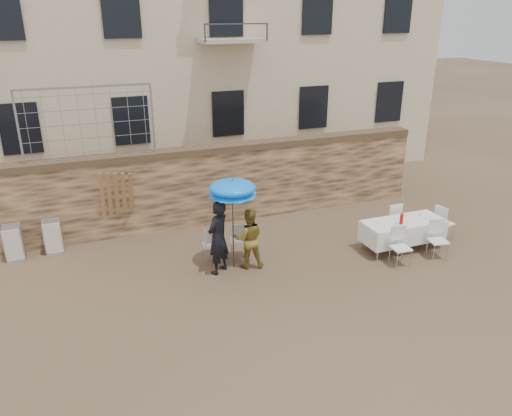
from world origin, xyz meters
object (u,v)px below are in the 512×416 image
object	(u,v)px
table_chair_side	(444,222)
couple_chair_right	(239,239)
umbrella	(232,190)
soda_bottle	(402,219)
woman_dress	(249,238)
chair_stack_left	(14,239)
couple_chair_left	(212,244)
table_chair_front_left	(401,247)
banquet_table	(404,222)
chair_stack_right	(53,234)
table_chair_back	(391,219)
man_suit	(218,238)
table_chair_front_right	(438,240)

from	to	relation	value
table_chair_side	couple_chair_right	bearing A→B (deg)	70.60
umbrella	soda_bottle	bearing A→B (deg)	-10.03
woman_dress	couple_chair_right	size ratio (longest dim) A/B	1.54
table_chair_side	chair_stack_left	xyz separation A→B (m)	(-10.65, 2.99, -0.02)
couple_chair_left	table_chair_front_left	distance (m)	4.53
couple_chair_left	chair_stack_left	size ratio (longest dim) A/B	1.04
banquet_table	table_chair_front_left	size ratio (longest dim) A/B	2.19
soda_bottle	chair_stack_right	world-z (taller)	soda_bottle
couple_chair_left	banquet_table	xyz separation A→B (m)	(4.76, -1.04, 0.25)
umbrella	banquet_table	distance (m)	4.57
couple_chair_right	table_chair_back	size ratio (longest dim) A/B	1.00
man_suit	couple_chair_right	distance (m)	0.98
woman_dress	table_chair_front_left	bearing A→B (deg)	174.58
table_chair_front_left	couple_chair_left	bearing A→B (deg)	160.56
man_suit	chair_stack_left	world-z (taller)	man_suit
umbrella	couple_chair_right	size ratio (longest dim) A/B	2.15
woman_dress	table_chair_front_right	distance (m)	4.68
table_chair_back	couple_chair_left	bearing A→B (deg)	-2.78
man_suit	umbrella	xyz separation A→B (m)	(0.40, 0.10, 1.06)
man_suit	couple_chair_left	world-z (taller)	man_suit
man_suit	table_chair_front_right	xyz separation A→B (m)	(5.26, -1.24, -0.41)
table_chair_front_left	chair_stack_left	xyz separation A→B (m)	(-8.65, 3.84, -0.02)
table_chair_front_left	chair_stack_left	size ratio (longest dim) A/B	1.04
banquet_table	chair_stack_left	size ratio (longest dim) A/B	2.28
umbrella	chair_stack_left	size ratio (longest dim) A/B	2.24
table_chair_side	chair_stack_left	distance (m)	11.06
table_chair_side	soda_bottle	bearing A→B (deg)	89.20
man_suit	couple_chair_left	size ratio (longest dim) A/B	1.85
umbrella	chair_stack_right	world-z (taller)	umbrella
table_chair_side	banquet_table	bearing A→B (deg)	84.40
couple_chair_right	soda_bottle	distance (m)	4.06
table_chair_front_left	chair_stack_left	distance (m)	9.47
woman_dress	man_suit	bearing A→B (deg)	14.49
umbrella	chair_stack_right	size ratio (longest dim) A/B	2.24
banquet_table	table_chair_side	bearing A→B (deg)	4.09
table_chair_front_right	man_suit	bearing A→B (deg)	177.43
couple_chair_left	woman_dress	bearing A→B (deg)	151.14
table_chair_front_left	table_chair_back	xyz separation A→B (m)	(0.80, 1.55, 0.00)
umbrella	couple_chair_left	size ratio (longest dim) A/B	2.15
man_suit	couple_chair_left	bearing A→B (deg)	-126.91
couple_chair_left	table_chair_side	bearing A→B (deg)	178.76
couple_chair_left	table_chair_side	size ratio (longest dim) A/B	1.00
soda_bottle	chair_stack_left	world-z (taller)	soda_bottle
couple_chair_left	couple_chair_right	bearing A→B (deg)	-172.61
couple_chair_left	soda_bottle	distance (m)	4.73
banquet_table	table_chair_front_right	size ratio (longest dim) A/B	2.19
couple_chair_right	table_chair_front_right	bearing A→B (deg)	171.79
man_suit	banquet_table	size ratio (longest dim) A/B	0.84
man_suit	soda_bottle	size ratio (longest dim) A/B	6.82
woman_dress	table_chair_side	size ratio (longest dim) A/B	1.54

